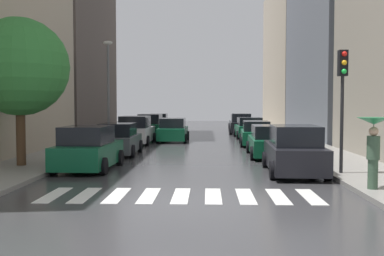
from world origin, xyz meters
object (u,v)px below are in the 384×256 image
pedestrian_foreground (374,138)px  parked_car_right_fourth (249,128)px  parked_car_right_nearest (294,151)px  parked_car_right_fifth (241,124)px  parked_car_left_third (136,131)px  traffic_light_right_corner (343,84)px  parked_car_left_fifth (159,123)px  parked_car_right_third (256,134)px  lamp_post_left (108,84)px  parked_car_left_fourth (151,126)px  parked_car_left_nearest (88,149)px  street_tree_left (20,67)px  car_midroad (173,131)px  parked_car_right_second (269,142)px  parked_car_right_sixth (239,123)px  parked_car_left_second (118,140)px

pedestrian_foreground → parked_car_right_fourth: bearing=-55.6°
parked_car_right_nearest → parked_car_right_fifth: bearing=2.9°
parked_car_left_third → traffic_light_right_corner: (9.38, -13.18, 2.44)m
parked_car_left_fifth → parked_car_right_third: (7.59, -13.54, -0.08)m
parked_car_right_fifth → lamp_post_left: bearing=143.6°
parked_car_left_fourth → parked_car_right_third: parked_car_left_fourth is taller
parked_car_right_nearest → lamp_post_left: size_ratio=0.73×
parked_car_left_nearest → parked_car_left_fourth: size_ratio=0.88×
street_tree_left → parked_car_left_fourth: bearing=80.8°
parked_car_left_third → pedestrian_foreground: pedestrian_foreground is taller
car_midroad → traffic_light_right_corner: (7.09, -15.28, 2.52)m
parked_car_left_nearest → traffic_light_right_corner: (9.39, -1.53, 2.48)m
parked_car_right_nearest → parked_car_right_second: size_ratio=0.98×
parked_car_left_fourth → street_tree_left: 18.45m
parked_car_left_third → street_tree_left: bearing=168.0°
parked_car_left_fourth → parked_car_right_sixth: size_ratio=1.13×
parked_car_left_fourth → parked_car_left_nearest: bearing=179.8°
parked_car_left_second → traffic_light_right_corner: size_ratio=0.99×
street_tree_left → parked_car_right_nearest: bearing=-4.7°
car_midroad → street_tree_left: street_tree_left is taller
parked_car_left_third → parked_car_left_fourth: parked_car_left_third is taller
parked_car_left_fourth → parked_car_right_nearest: parked_car_left_fourth is taller
parked_car_left_fifth → parked_car_right_sixth: parked_car_left_fifth is taller
parked_car_left_fourth → parked_car_right_fourth: bearing=-95.8°
parked_car_left_third → parked_car_right_second: size_ratio=0.89×
parked_car_left_fourth → parked_car_right_second: parked_car_left_fourth is taller
parked_car_left_fourth → lamp_post_left: 7.88m
pedestrian_foreground → parked_car_left_third: bearing=-29.5°
parked_car_right_sixth → pedestrian_foreground: bearing=-178.6°
parked_car_left_nearest → parked_car_right_nearest: 7.92m
parked_car_left_nearest → pedestrian_foreground: pedestrian_foreground is taller
traffic_light_right_corner → street_tree_left: bearing=172.2°
street_tree_left → parked_car_left_second: bearing=60.9°
parked_car_right_second → parked_car_right_sixth: 23.65m
parked_car_left_fourth → lamp_post_left: bearing=166.1°
parked_car_left_fourth → traffic_light_right_corner: traffic_light_right_corner is taller
parked_car_right_third → car_midroad: 6.09m
parked_car_right_sixth → lamp_post_left: (-9.51, -17.35, 3.15)m
parked_car_left_fourth → car_midroad: bearing=-153.5°
parked_car_left_fourth → traffic_light_right_corner: (9.20, -19.59, 2.44)m
pedestrian_foreground → traffic_light_right_corner: (0.00, 3.04, 1.69)m
parked_car_left_third → lamp_post_left: size_ratio=0.66×
street_tree_left → traffic_light_right_corner: bearing=-7.8°
car_midroad → lamp_post_left: 5.70m
car_midroad → street_tree_left: size_ratio=0.78×
parked_car_right_second → car_midroad: size_ratio=1.05×
parked_car_left_third → parked_car_right_nearest: (7.87, -12.40, -0.01)m
parked_car_left_third → parked_car_right_nearest: bearing=-146.3°
car_midroad → street_tree_left: 14.89m
parked_car_left_second → parked_car_right_third: bearing=-53.8°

